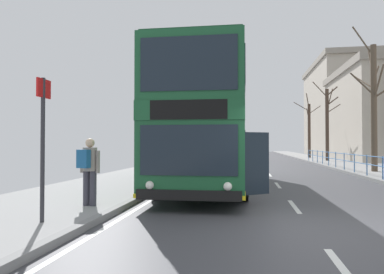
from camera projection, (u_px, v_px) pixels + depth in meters
ground at (274, 227)px, 6.76m from camera, size 15.80×140.00×0.20m
double_decker_bus_main at (211, 126)px, 13.79m from camera, size 3.37×11.56×4.42m
pedestrian_railing_far_kerb at (349, 159)px, 19.70m from camera, size 0.05×25.56×0.98m
pedestrian_companion at (89, 166)px, 8.53m from camera, size 0.55×0.56×1.63m
bus_stop_sign_near at (43, 133)px, 6.77m from camera, size 0.08×0.44×2.76m
bare_tree_far_00 at (309, 129)px, 39.25m from camera, size 2.99×2.65×7.05m
bare_tree_far_01 at (327, 122)px, 32.02m from camera, size 2.44×2.01×7.21m
bare_tree_far_02 at (374, 103)px, 19.37m from camera, size 2.84×3.34×8.18m
background_building_02 at (354, 109)px, 51.71m from camera, size 11.92×18.37×13.56m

